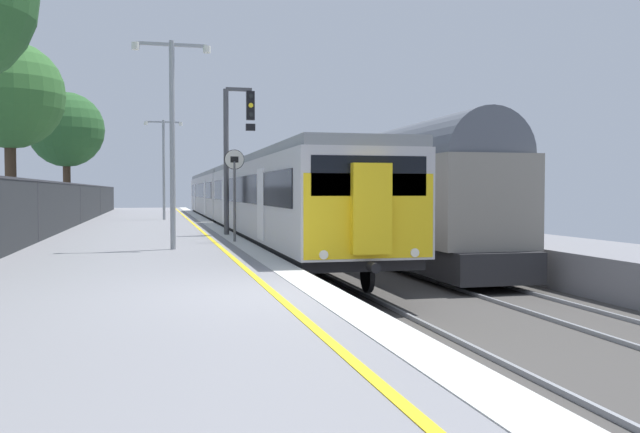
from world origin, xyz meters
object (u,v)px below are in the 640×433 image
object	(u,v)px
speed_limit_sign	(234,183)
platform_lamp_far	(164,161)
platform_lamp_mid	(172,126)
commuter_train_at_platform	(242,196)
freight_train_adjacent_track	(284,191)
background_tree_centre	(8,98)
background_tree_right	(67,132)
signal_gantry	(234,143)

from	to	relation	value
speed_limit_sign	platform_lamp_far	size ratio (longest dim) A/B	0.52
platform_lamp_mid	commuter_train_at_platform	bearing A→B (deg)	76.60
commuter_train_at_platform	freight_train_adjacent_track	world-z (taller)	freight_train_adjacent_track
platform_lamp_mid	platform_lamp_far	world-z (taller)	platform_lamp_mid
freight_train_adjacent_track	speed_limit_sign	world-z (taller)	freight_train_adjacent_track
background_tree_centre	background_tree_right	bearing A→B (deg)	87.44
platform_lamp_mid	background_tree_centre	bearing A→B (deg)	122.19
speed_limit_sign	platform_lamp_far	bearing A→B (deg)	96.27
signal_gantry	background_tree_centre	bearing A→B (deg)	156.80
commuter_train_at_platform	platform_lamp_mid	bearing A→B (deg)	-103.40
commuter_train_at_platform	freight_train_adjacent_track	distance (m)	10.78
freight_train_adjacent_track	background_tree_centre	bearing A→B (deg)	-129.07
platform_lamp_far	commuter_train_at_platform	bearing A→B (deg)	-44.28
platform_lamp_mid	background_tree_right	bearing A→B (deg)	103.29
speed_limit_sign	platform_lamp_far	xyz separation A→B (m)	(-1.86, 16.90, 1.39)
commuter_train_at_platform	platform_lamp_mid	distance (m)	16.09
platform_lamp_far	background_tree_centre	bearing A→B (deg)	-119.38
commuter_train_at_platform	speed_limit_sign	xyz separation A→B (m)	(-1.85, -13.29, 0.49)
commuter_train_at_platform	speed_limit_sign	world-z (taller)	commuter_train_at_platform
background_tree_centre	background_tree_right	size ratio (longest dim) A/B	1.02
freight_train_adjacent_track	background_tree_right	xyz separation A→B (m)	(-12.83, -3.85, 3.29)
speed_limit_sign	background_tree_right	xyz separation A→B (m)	(-6.98, 19.45, 3.04)
signal_gantry	platform_lamp_mid	distance (m)	6.07
background_tree_centre	background_tree_right	distance (m)	12.67
freight_train_adjacent_track	speed_limit_sign	xyz separation A→B (m)	(-5.85, -23.29, 0.25)
platform_lamp_mid	speed_limit_sign	bearing A→B (deg)	50.46
freight_train_adjacent_track	speed_limit_sign	bearing A→B (deg)	-104.10
freight_train_adjacent_track	platform_lamp_far	distance (m)	10.15
freight_train_adjacent_track	signal_gantry	size ratio (longest dim) A/B	11.30
platform_lamp_mid	background_tree_right	distance (m)	22.35
platform_lamp_mid	background_tree_right	xyz separation A→B (m)	(-5.12, 21.69, 1.59)
commuter_train_at_platform	freight_train_adjacent_track	bearing A→B (deg)	68.19
commuter_train_at_platform	freight_train_adjacent_track	xyz separation A→B (m)	(4.00, 10.01, 0.23)
commuter_train_at_platform	platform_lamp_mid	size ratio (longest dim) A/B	7.78
signal_gantry	platform_lamp_far	size ratio (longest dim) A/B	0.97
speed_limit_sign	signal_gantry	bearing A→B (deg)	83.82
background_tree_centre	background_tree_right	xyz separation A→B (m)	(0.57, 12.65, -0.16)
speed_limit_sign	background_tree_centre	size ratio (longest dim) A/B	0.39
background_tree_right	freight_train_adjacent_track	bearing A→B (deg)	16.69
signal_gantry	speed_limit_sign	xyz separation A→B (m)	(-0.37, -3.40, -1.43)
speed_limit_sign	platform_lamp_mid	bearing A→B (deg)	-129.54
platform_lamp_far	background_tree_right	bearing A→B (deg)	153.54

